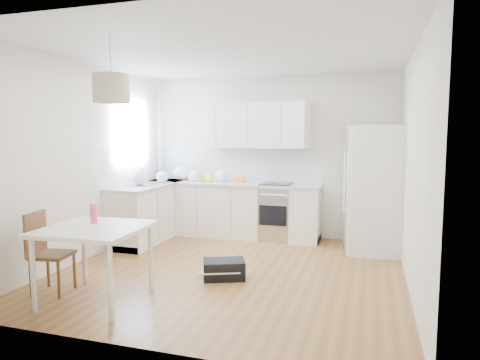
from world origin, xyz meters
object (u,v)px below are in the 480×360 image
Objects in this scene: dining_table at (95,235)px; dining_chair at (52,253)px; refrigerator at (375,189)px; gym_bag at (224,269)px.

dining_table is 1.17× the size of dining_chair.
dining_chair is (-3.34, -2.82, -0.48)m from refrigerator.
dining_chair reaches higher than dining_table.
dining_table is 1.58m from gym_bag.
dining_chair reaches higher than gym_bag.
gym_bag is (1.04, 1.03, -0.58)m from dining_table.
dining_chair is at bearing 171.94° from dining_table.
dining_table is at bearing -140.32° from refrigerator.
refrigerator is 3.79× the size of gym_bag.
refrigerator is at bearing 24.28° from gym_bag.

